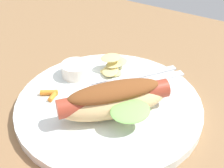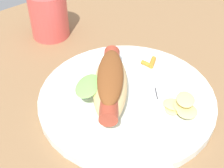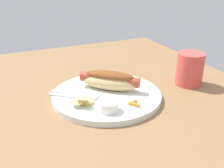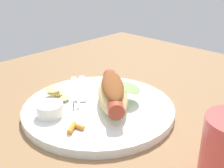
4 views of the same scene
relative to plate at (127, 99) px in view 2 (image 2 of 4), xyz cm
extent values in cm
cube|color=olive|center=(3.98, 0.74, -1.70)|extent=(120.00, 90.00, 1.80)
cylinder|color=white|center=(0.00, 0.00, 0.00)|extent=(30.68, 30.68, 1.60)
ellipsoid|color=#DBB77A|center=(-2.14, 1.89, 3.00)|extent=(15.54, 16.51, 4.40)
cylinder|color=#A33D28|center=(-2.14, 1.89, 3.77)|extent=(13.79, 15.06, 2.94)
ellipsoid|color=brown|center=(-2.14, 1.89, 5.09)|extent=(12.77, 13.65, 2.39)
ellipsoid|color=#7FC65B|center=(-5.70, 3.37, 3.88)|extent=(7.31, 7.40, 1.71)
cylinder|color=white|center=(9.25, -3.59, 2.01)|extent=(5.12, 5.12, 2.42)
cube|color=silver|center=(-1.52, -9.61, 1.00)|extent=(9.10, 11.38, 0.40)
cube|color=silver|center=(3.88, -3.29, 1.00)|extent=(2.18, 2.72, 0.40)
cube|color=silver|center=(3.52, -3.01, 1.00)|extent=(2.18, 2.72, 0.40)
cube|color=silver|center=(3.16, -2.74, 1.00)|extent=(2.18, 2.72, 0.40)
cube|color=silver|center=(-2.95, -8.52, 0.98)|extent=(10.09, 11.86, 0.36)
ellipsoid|color=#DFCB7B|center=(3.57, -7.38, 1.05)|extent=(4.73, 3.84, 0.50)
ellipsoid|color=#DFCB7B|center=(3.79, -7.15, 1.50)|extent=(4.03, 4.46, 0.84)
ellipsoid|color=#DFCB7B|center=(4.02, -9.86, 2.07)|extent=(4.88, 4.82, 0.67)
ellipsoid|color=#DFCB7B|center=(3.59, -9.04, 2.10)|extent=(3.67, 4.67, 0.55)
ellipsoid|color=#DFCB7B|center=(4.74, -8.65, 3.29)|extent=(4.85, 4.84, 0.69)
cylinder|color=orange|center=(9.69, 3.48, 1.26)|extent=(2.96, 2.38, 0.93)
cylinder|color=orange|center=(8.53, 3.83, 1.21)|extent=(1.29, 2.45, 0.82)
cylinder|color=#D84C47|center=(1.45, 27.58, 4.30)|extent=(8.33, 8.33, 10.20)
camera|label=1|loc=(-21.08, 34.53, 34.00)|focal=50.97mm
camera|label=2|loc=(-27.75, -29.46, 38.34)|focal=50.96mm
camera|label=3|loc=(62.51, -26.42, 33.71)|focal=42.88mm
camera|label=4|loc=(34.84, 37.45, 27.84)|focal=45.35mm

